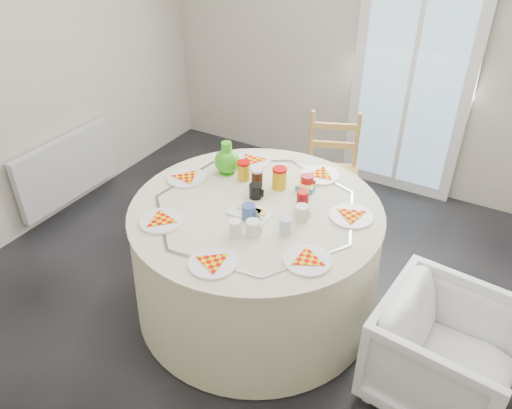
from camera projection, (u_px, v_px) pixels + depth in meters
The scene contains 14 objects.
floor at pixel (253, 297), 3.48m from camera, with size 4.00×4.00×0.00m, color black.
wall_back at pixel (372, 39), 4.20m from camera, with size 4.00×0.02×2.60m, color #BCB5A3.
wall_left at pixel (13, 67), 3.59m from camera, with size 0.02×4.00×2.60m, color #BCB5A3.
glass_door at pixel (412, 77), 4.14m from camera, with size 1.00×0.08×2.10m, color silver.
radiator at pixel (67, 168), 4.22m from camera, with size 0.07×1.00×0.55m, color silver.
table at pixel (256, 259), 3.25m from camera, with size 1.60×1.60×0.81m, color beige.
wooden_chair at pixel (331, 175), 3.96m from camera, with size 0.42×0.40×0.94m, color tan, non-canonical shape.
armchair at pixel (447, 345), 2.64m from camera, with size 0.69×0.64×0.71m, color white.
place_settings at pixel (256, 209), 3.03m from camera, with size 1.40×1.40×0.03m, color white, non-canonical shape.
jar_cluster at pixel (270, 187), 3.14m from camera, with size 0.55×0.28×0.16m, color #846016, non-canonical shape.
butter_tub at pixel (305, 189), 3.18m from camera, with size 0.12×0.08×0.05m, color #058CAD.
green_pitcher at pixel (227, 160), 3.33m from camera, with size 0.17×0.17×0.22m, color green, non-canonical shape.
cheese_platter at pixel (251, 214), 2.98m from camera, with size 0.25×0.16×0.03m, color white, non-canonical shape.
mugs_glasses at pixel (272, 211), 2.94m from camera, with size 0.61×0.61×0.11m, color gray, non-canonical shape.
Camera 1 is at (1.28, -2.19, 2.48)m, focal length 35.00 mm.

